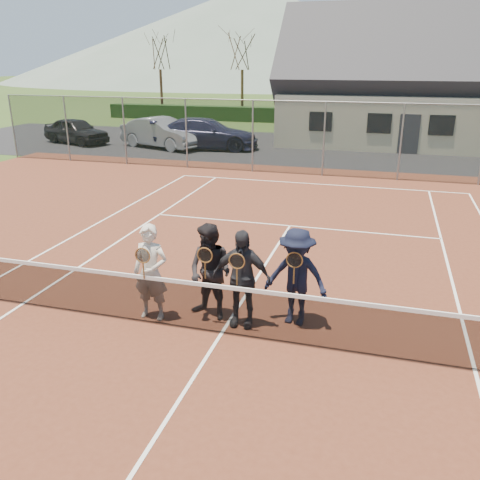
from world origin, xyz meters
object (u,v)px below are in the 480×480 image
(player_b, at_px, (210,272))
(player_c, at_px, (241,278))
(player_d, at_px, (296,277))
(player_a, at_px, (151,272))
(car_b, at_px, (162,133))
(tennis_net, at_px, (221,307))
(car_c, at_px, (206,134))
(car_a, at_px, (76,131))
(clubhouse, at_px, (422,71))

(player_b, bearing_deg, player_c, -10.29)
(player_d, bearing_deg, player_a, -168.38)
(car_b, bearing_deg, player_d, -128.83)
(car_b, xyz_separation_m, tennis_net, (9.38, -18.30, -0.27))
(player_b, height_order, player_c, same)
(car_c, distance_m, player_d, 19.60)
(player_a, relative_size, player_c, 1.00)
(player_a, relative_size, player_b, 1.00)
(tennis_net, bearing_deg, car_c, 110.46)
(tennis_net, distance_m, player_c, 0.64)
(player_d, bearing_deg, player_c, -160.69)
(car_b, height_order, tennis_net, car_b)
(car_a, relative_size, player_c, 2.36)
(car_a, distance_m, clubhouse, 19.87)
(tennis_net, bearing_deg, clubhouse, 80.54)
(clubhouse, xyz_separation_m, player_b, (-4.38, -23.43, -3.07))
(tennis_net, xyz_separation_m, player_c, (0.23, 0.46, 0.38))
(car_b, height_order, player_b, player_b)
(car_b, relative_size, clubhouse, 0.31)
(car_c, bearing_deg, player_a, -170.51)
(clubhouse, relative_size, player_c, 8.67)
(player_b, bearing_deg, car_b, 116.90)
(tennis_net, bearing_deg, player_c, 63.11)
(car_b, distance_m, player_d, 20.44)
(clubhouse, bearing_deg, car_c, -153.87)
(tennis_net, distance_m, clubhouse, 24.57)
(tennis_net, relative_size, player_a, 6.49)
(clubhouse, distance_m, player_c, 24.04)
(car_c, relative_size, player_c, 3.12)
(car_c, height_order, clubhouse, clubhouse)
(car_a, bearing_deg, car_b, -71.55)
(player_b, distance_m, player_c, 0.62)
(player_c, bearing_deg, clubhouse, 80.90)
(clubhouse, distance_m, player_d, 23.59)
(tennis_net, xyz_separation_m, player_a, (-1.41, 0.25, 0.38))
(car_a, distance_m, car_b, 5.39)
(car_c, xyz_separation_m, player_a, (5.53, -18.38, 0.11))
(tennis_net, distance_m, player_d, 1.45)
(tennis_net, bearing_deg, player_d, 34.01)
(car_a, height_order, tennis_net, car_a)
(player_b, distance_m, player_d, 1.55)
(car_a, relative_size, car_b, 0.87)
(tennis_net, relative_size, player_d, 6.49)
(car_a, bearing_deg, tennis_net, -122.22)
(player_d, bearing_deg, car_b, 121.02)
(player_a, bearing_deg, car_b, 113.81)
(tennis_net, xyz_separation_m, clubhouse, (4.00, 24.00, 3.45))
(car_a, height_order, player_d, player_d)
(car_c, bearing_deg, clubhouse, -71.15)
(car_b, height_order, player_a, player_a)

